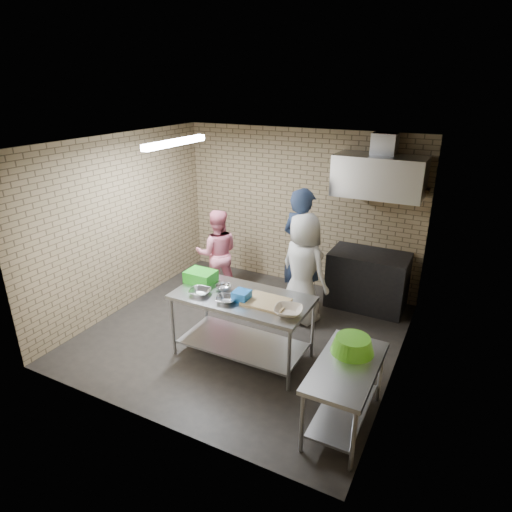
{
  "coord_description": "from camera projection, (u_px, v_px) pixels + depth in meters",
  "views": [
    {
      "loc": [
        2.67,
        -4.79,
        3.41
      ],
      "look_at": [
        0.1,
        0.2,
        1.15
      ],
      "focal_mm": 30.78,
      "sensor_mm": 36.0,
      "label": 1
    }
  ],
  "objects": [
    {
      "name": "stove",
      "position": [
        367.0,
        280.0,
        6.97
      ],
      "size": [
        1.2,
        0.7,
        0.9
      ],
      "primitive_type": "cube",
      "color": "black",
      "rests_on": "floor"
    },
    {
      "name": "man_navy",
      "position": [
        302.0,
        252.0,
        6.62
      ],
      "size": [
        0.84,
        0.69,
        1.98
      ],
      "primitive_type": "imported",
      "rotation": [
        0.0,
        0.0,
        2.79
      ],
      "color": "#141B32",
      "rests_on": "floor"
    },
    {
      "name": "right_wall",
      "position": [
        405.0,
        276.0,
        4.96
      ],
      "size": [
        0.06,
        4.0,
        2.7
      ],
      "primitive_type": "cube",
      "color": "#927B5B",
      "rests_on": "ground"
    },
    {
      "name": "woman_pink",
      "position": [
        217.0,
        253.0,
        7.26
      ],
      "size": [
        0.91,
        0.86,
        1.48
      ],
      "primitive_type": "imported",
      "rotation": [
        0.0,
        0.0,
        3.71
      ],
      "color": "pink",
      "rests_on": "floor"
    },
    {
      "name": "cutting_board",
      "position": [
        266.0,
        302.0,
        5.36
      ],
      "size": [
        0.53,
        0.41,
        0.03
      ],
      "primitive_type": "cube",
      "color": "tan",
      "rests_on": "prep_table"
    },
    {
      "name": "ceiling",
      "position": [
        241.0,
        142.0,
        5.35
      ],
      "size": [
        4.2,
        4.2,
        0.0
      ],
      "primitive_type": "plane",
      "rotation": [
        3.14,
        0.0,
        0.0
      ],
      "color": "black",
      "rests_on": "ground"
    },
    {
      "name": "left_wall",
      "position": [
        123.0,
        224.0,
        6.74
      ],
      "size": [
        0.06,
        4.0,
        2.7
      ],
      "primitive_type": "cube",
      "color": "#927B5B",
      "rests_on": "ground"
    },
    {
      "name": "hood_duct",
      "position": [
        385.0,
        144.0,
        6.35
      ],
      "size": [
        0.35,
        0.3,
        0.3
      ],
      "primitive_type": "cube",
      "color": "#A5A8AD",
      "rests_on": "back_wall"
    },
    {
      "name": "front_wall",
      "position": [
        142.0,
        311.0,
        4.2
      ],
      "size": [
        4.2,
        0.06,
        2.7
      ],
      "primitive_type": "cube",
      "color": "#927B5B",
      "rests_on": "ground"
    },
    {
      "name": "mixing_bowl_c",
      "position": [
        226.0,
        300.0,
        5.38
      ],
      "size": [
        0.3,
        0.3,
        0.06
      ],
      "primitive_type": "imported",
      "rotation": [
        0.0,
        0.0,
        0.21
      ],
      "color": "#B9BBC0",
      "rests_on": "prep_table"
    },
    {
      "name": "mixing_bowl_a",
      "position": [
        200.0,
        292.0,
        5.56
      ],
      "size": [
        0.32,
        0.32,
        0.07
      ],
      "primitive_type": "imported",
      "rotation": [
        0.0,
        0.0,
        0.21
      ],
      "color": "silver",
      "rests_on": "prep_table"
    },
    {
      "name": "range_hood",
      "position": [
        379.0,
        176.0,
        6.4
      ],
      "size": [
        1.3,
        0.6,
        0.6
      ],
      "primitive_type": "cube",
      "color": "silver",
      "rests_on": "back_wall"
    },
    {
      "name": "bottle_red",
      "position": [
        385.0,
        179.0,
        6.56
      ],
      "size": [
        0.07,
        0.07,
        0.18
      ],
      "primitive_type": "cylinder",
      "color": "#B22619",
      "rests_on": "wall_shelf"
    },
    {
      "name": "side_counter",
      "position": [
        344.0,
        395.0,
        4.54
      ],
      "size": [
        0.6,
        1.2,
        0.75
      ],
      "primitive_type": "cube",
      "color": "silver",
      "rests_on": "floor"
    },
    {
      "name": "prep_table",
      "position": [
        242.0,
        326.0,
        5.69
      ],
      "size": [
        1.75,
        0.87,
        0.87
      ],
      "primitive_type": "cube",
      "color": "#AFB2B6",
      "rests_on": "floor"
    },
    {
      "name": "wall_shelf",
      "position": [
        401.0,
        188.0,
        6.49
      ],
      "size": [
        0.8,
        0.2,
        0.04
      ],
      "primitive_type": "cube",
      "color": "#3F2B19",
      "rests_on": "back_wall"
    },
    {
      "name": "woman_white",
      "position": [
        303.0,
        269.0,
        6.42
      ],
      "size": [
        0.95,
        0.79,
        1.68
      ],
      "primitive_type": "imported",
      "rotation": [
        0.0,
        0.0,
        2.78
      ],
      "color": "silver",
      "rests_on": "floor"
    },
    {
      "name": "fluorescent_fixture",
      "position": [
        175.0,
        142.0,
        5.79
      ],
      "size": [
        0.1,
        1.25,
        0.08
      ],
      "primitive_type": "cube",
      "color": "white",
      "rests_on": "ceiling"
    },
    {
      "name": "green_crate",
      "position": [
        201.0,
        276.0,
        5.89
      ],
      "size": [
        0.39,
        0.29,
        0.16
      ],
      "primitive_type": "cube",
      "color": "green",
      "rests_on": "prep_table"
    },
    {
      "name": "blue_tub",
      "position": [
        242.0,
        296.0,
        5.4
      ],
      "size": [
        0.19,
        0.19,
        0.13
      ],
      "primitive_type": "cube",
      "color": "blue",
      "rests_on": "prep_table"
    },
    {
      "name": "floor",
      "position": [
        244.0,
        333.0,
        6.35
      ],
      "size": [
        4.2,
        4.2,
        0.0
      ],
      "primitive_type": "plane",
      "color": "black",
      "rests_on": "ground"
    },
    {
      "name": "ceramic_bowl",
      "position": [
        288.0,
        311.0,
        5.09
      ],
      "size": [
        0.4,
        0.4,
        0.08
      ],
      "primitive_type": "imported",
      "rotation": [
        0.0,
        0.0,
        0.21
      ],
      "color": "#C1B19A",
      "rests_on": "prep_table"
    },
    {
      "name": "mixing_bowl_b",
      "position": [
        224.0,
        288.0,
        5.68
      ],
      "size": [
        0.25,
        0.25,
        0.07
      ],
      "primitive_type": "imported",
      "rotation": [
        0.0,
        0.0,
        0.21
      ],
      "color": "#ADAFB4",
      "rests_on": "prep_table"
    },
    {
      "name": "green_basin",
      "position": [
        353.0,
        345.0,
        4.58
      ],
      "size": [
        0.46,
        0.46,
        0.17
      ],
      "primitive_type": null,
      "color": "#59C626",
      "rests_on": "side_counter"
    },
    {
      "name": "bottle_green",
      "position": [
        412.0,
        183.0,
        6.4
      ],
      "size": [
        0.06,
        0.06,
        0.15
      ],
      "primitive_type": "cylinder",
      "color": "green",
      "rests_on": "wall_shelf"
    },
    {
      "name": "back_wall",
      "position": [
        299.0,
        209.0,
        7.5
      ],
      "size": [
        4.2,
        0.06,
        2.7
      ],
      "primitive_type": "cube",
      "color": "#927B5B",
      "rests_on": "ground"
    }
  ]
}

